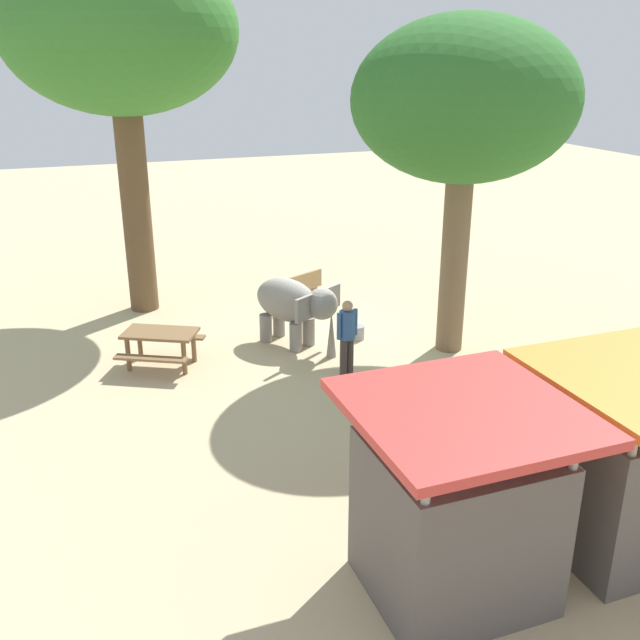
{
  "coord_description": "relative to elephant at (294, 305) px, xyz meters",
  "views": [
    {
      "loc": [
        5.5,
        14.61,
        6.21
      ],
      "look_at": [
        0.47,
        1.13,
        0.8
      ],
      "focal_mm": 39.93,
      "sensor_mm": 36.0,
      "label": 1
    }
  ],
  "objects": [
    {
      "name": "wooden_bench",
      "position": [
        -0.97,
        -2.53,
        -0.5
      ],
      "size": [
        1.43,
        0.98,
        0.88
      ],
      "rotation": [
        0.0,
        0.0,
        3.6
      ],
      "color": "#9E7A51",
      "rests_on": "ground_plane"
    },
    {
      "name": "picnic_table_near",
      "position": [
        2.99,
        0.11,
        -0.39
      ],
      "size": [
        2.02,
        2.02,
        0.78
      ],
      "rotation": [
        0.0,
        0.0,
        2.65
      ],
      "color": "brown",
      "rests_on": "ground_plane"
    },
    {
      "name": "ground_plane",
      "position": [
        -0.83,
        -0.46,
        -0.98
      ],
      "size": [
        60.0,
        60.0,
        0.0
      ],
      "primitive_type": "plane",
      "color": "tan"
    },
    {
      "name": "shade_tree_main",
      "position": [
        -3.18,
        1.36,
        4.3
      ],
      "size": [
        4.64,
        4.25,
        6.99
      ],
      "color": "brown",
      "rests_on": "ground_plane"
    },
    {
      "name": "feed_bucket",
      "position": [
        -1.46,
        0.13,
        -0.82
      ],
      "size": [
        0.36,
        0.36,
        0.32
      ],
      "primitive_type": "cylinder",
      "color": "gray",
      "rests_on": "ground_plane"
    },
    {
      "name": "shade_tree_secondary",
      "position": [
        2.85,
        -3.74,
        5.65
      ],
      "size": [
        5.43,
        4.98,
        8.65
      ],
      "color": "brown",
      "rests_on": "ground_plane"
    },
    {
      "name": "elephant",
      "position": [
        0.0,
        0.0,
        0.0
      ],
      "size": [
        1.9,
        2.11,
        1.53
      ],
      "rotation": [
        0.0,
        0.0,
        2.12
      ],
      "color": "gray",
      "rests_on": "ground_plane"
    },
    {
      "name": "market_stall_red",
      "position": [
        0.69,
        8.09,
        0.16
      ],
      "size": [
        2.5,
        2.5,
        2.52
      ],
      "color": "#59514C",
      "rests_on": "ground_plane"
    },
    {
      "name": "market_stall_orange",
      "position": [
        -1.91,
        8.09,
        0.16
      ],
      "size": [
        2.5,
        2.5,
        2.52
      ],
      "color": "#59514C",
      "rests_on": "ground_plane"
    },
    {
      "name": "person_handler",
      "position": [
        -0.48,
        1.89,
        -0.03
      ],
      "size": [
        0.49,
        0.32,
        1.62
      ],
      "rotation": [
        0.0,
        0.0,
        -1.29
      ],
      "color": "#3F3833",
      "rests_on": "ground_plane"
    }
  ]
}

